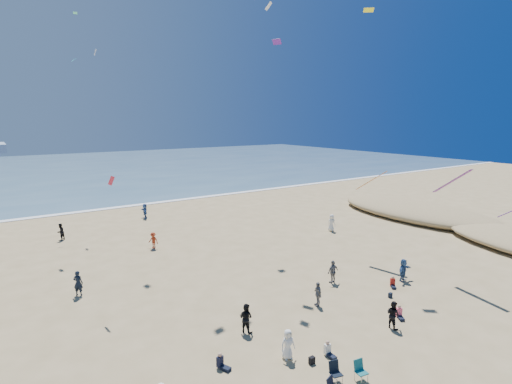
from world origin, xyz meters
TOP-DOWN VIEW (x-y plane):
  - ocean at (0.00, 95.00)m, footprint 220.00×100.00m
  - surf_line at (0.00, 45.00)m, footprint 220.00×1.20m
  - standing_flyers at (5.08, 15.98)m, footprint 27.76×36.36m
  - seated_group at (1.72, 6.31)m, footprint 27.13×16.22m
  - chair_cluster at (1.32, -0.43)m, footprint 2.72×1.54m
  - black_backpack at (1.30, 1.80)m, footprint 0.30×0.22m
  - navy_bag at (11.19, 4.52)m, footprint 0.28×0.18m
  - kites_aloft at (9.39, 10.61)m, footprint 35.13×46.97m

SIDE VIEW (x-z plane):
  - ocean at x=0.00m, z-range 0.00..0.06m
  - surf_line at x=0.00m, z-range 0.00..0.08m
  - navy_bag at x=11.19m, z-range 0.00..0.34m
  - black_backpack at x=1.30m, z-range 0.00..0.38m
  - seated_group at x=1.72m, z-range 0.00..0.84m
  - chair_cluster at x=1.32m, z-range 0.00..1.00m
  - standing_flyers at x=5.08m, z-range -0.08..1.85m
  - kites_aloft at x=9.39m, z-range 2.03..25.12m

